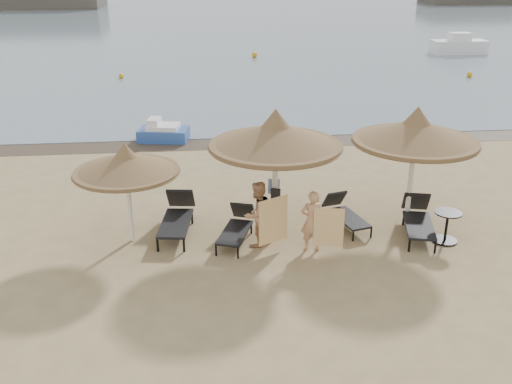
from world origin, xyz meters
TOP-DOWN VIEW (x-y plane):
  - ground at (0.00, 0.00)m, footprint 160.00×160.00m
  - sea at (0.00, 80.00)m, footprint 200.00×140.00m
  - wet_sand_strip at (0.00, 9.40)m, footprint 200.00×1.60m
  - palapa_left at (-3.27, 1.43)m, footprint 2.60×2.60m
  - palapa_center at (0.36, 1.49)m, footprint 3.33×3.33m
  - palapa_right at (3.98, 1.72)m, footprint 3.23×3.23m
  - lounger_far_left at (-2.14, 1.86)m, footprint 0.96×2.20m
  - lounger_near_left at (-0.62, 1.23)m, footprint 1.14×1.89m
  - lounger_near_right at (2.28, 1.80)m, footprint 1.01×1.83m
  - lounger_far_right at (4.05, 1.12)m, footprint 1.15×2.13m
  - side_table at (4.58, 0.58)m, footprint 0.66×0.66m
  - person_left at (-0.15, 0.89)m, footprint 1.05×1.01m
  - person_right at (1.14, 0.49)m, footprint 0.87×0.61m
  - towel_left at (0.20, 0.54)m, footprint 0.75×0.41m
  - towel_right at (1.49, 0.24)m, footprint 0.71×0.16m
  - bag_patterned at (0.36, 1.67)m, footprint 0.30×0.12m
  - bag_dark at (0.36, 1.33)m, footprint 0.25×0.17m
  - pedal_boat at (-2.91, 10.03)m, footprint 2.07×1.44m
  - buoy_left at (-6.02, 22.87)m, footprint 0.31×0.31m
  - buoy_mid at (2.66, 29.85)m, footprint 0.40×0.40m
  - buoy_right at (14.79, 21.15)m, footprint 0.34×0.34m

SIDE VIEW (x-z plane):
  - ground at x=0.00m, z-range 0.00..0.00m
  - wet_sand_strip at x=0.00m, z-range 0.00..0.01m
  - sea at x=0.00m, z-range 0.00..0.03m
  - buoy_left at x=-6.02m, z-range 0.00..0.31m
  - buoy_right at x=14.79m, z-range 0.00..0.34m
  - buoy_mid at x=2.66m, z-range 0.00..0.40m
  - pedal_boat at x=-2.91m, z-range -0.11..0.77m
  - lounger_near_right at x=2.28m, z-range -0.04..0.74m
  - lounger_near_left at x=-0.62m, z-range -0.04..0.77m
  - side_table at x=4.58m, z-range -0.02..0.78m
  - lounger_far_right at x=4.05m, z-range -0.05..0.86m
  - lounger_far_left at x=-2.14m, z-range -0.05..0.91m
  - towel_right at x=1.49m, z-range 0.19..1.20m
  - towel_left at x=0.20m, z-range 0.22..1.39m
  - person_right at x=1.14m, z-range 0.00..1.79m
  - person_left at x=-0.15m, z-range 0.00..1.93m
  - bag_dark at x=0.36m, z-range 0.96..1.30m
  - bag_patterned at x=0.36m, z-range 1.05..1.42m
  - palapa_left at x=-3.27m, z-range 0.76..3.34m
  - palapa_right at x=3.98m, z-range 0.95..4.16m
  - palapa_center at x=0.36m, z-range 0.98..4.27m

